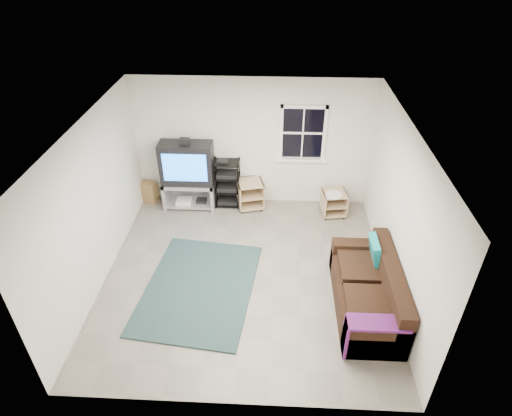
# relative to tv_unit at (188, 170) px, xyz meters

# --- Properties ---
(room) EXTENTS (4.60, 4.62, 4.60)m
(room) POSITION_rel_tv_unit_xyz_m (2.22, 0.25, 0.65)
(room) COLOR slate
(room) RESTS_ON ground
(tv_unit) EXTENTS (1.02, 0.51, 1.50)m
(tv_unit) POSITION_rel_tv_unit_xyz_m (0.00, 0.00, 0.00)
(tv_unit) COLOR #A5A5AD
(tv_unit) RESTS_ON ground
(av_rack) EXTENTS (0.51, 0.37, 1.02)m
(av_rack) POSITION_rel_tv_unit_xyz_m (0.76, 0.07, -0.38)
(av_rack) COLOR black
(av_rack) RESTS_ON ground
(side_table_left) EXTENTS (0.60, 0.60, 0.58)m
(side_table_left) POSITION_rel_tv_unit_xyz_m (1.22, 0.05, -0.51)
(side_table_left) COLOR tan
(side_table_left) RESTS_ON ground
(side_table_right) EXTENTS (0.51, 0.52, 0.52)m
(side_table_right) POSITION_rel_tv_unit_xyz_m (2.89, -0.15, -0.53)
(side_table_right) COLOR tan
(side_table_right) RESTS_ON ground
(sofa) EXTENTS (0.86, 1.94, 0.89)m
(sofa) POSITION_rel_tv_unit_xyz_m (3.15, -2.66, -0.51)
(sofa) COLOR black
(sofa) RESTS_ON ground
(shag_rug) EXTENTS (1.92, 2.47, 0.03)m
(shag_rug) POSITION_rel_tv_unit_xyz_m (0.55, -2.38, -0.81)
(shag_rug) COLOR black
(shag_rug) RESTS_ON ground
(paper_bag) EXTENTS (0.36, 0.29, 0.44)m
(paper_bag) POSITION_rel_tv_unit_xyz_m (-0.87, 0.12, -0.60)
(paper_bag) COLOR #9C7B46
(paper_bag) RESTS_ON ground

